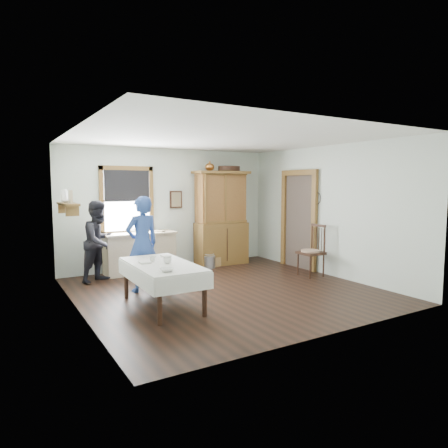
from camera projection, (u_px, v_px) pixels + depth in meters
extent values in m
cube|color=black|center=(225.00, 290.00, 7.17)|extent=(5.00, 5.00, 0.01)
cube|color=white|center=(225.00, 138.00, 6.90)|extent=(5.00, 5.00, 0.01)
cube|color=silver|center=(170.00, 208.00, 9.18)|extent=(5.00, 0.01, 2.70)
cube|color=silver|center=(330.00, 229.00, 4.90)|extent=(5.00, 0.01, 2.70)
cube|color=silver|center=(77.00, 222.00, 5.77)|extent=(0.01, 5.00, 2.70)
cube|color=silver|center=(328.00, 211.00, 8.31)|extent=(0.01, 5.00, 2.70)
cube|color=white|center=(127.00, 200.00, 8.63)|extent=(1.00, 0.02, 1.30)
cube|color=brown|center=(126.00, 168.00, 8.54)|extent=(1.18, 0.06, 0.09)
cube|color=brown|center=(128.00, 232.00, 8.68)|extent=(1.18, 0.06, 0.09)
cube|color=brown|center=(102.00, 201.00, 8.34)|extent=(0.09, 0.06, 1.48)
cube|color=brown|center=(151.00, 200.00, 8.89)|extent=(0.09, 0.06, 1.48)
cube|color=black|center=(127.00, 186.00, 8.56)|extent=(0.98, 0.03, 0.67)
cube|color=#483C33|center=(299.00, 222.00, 9.05)|extent=(0.03, 0.90, 2.10)
cube|color=brown|center=(314.00, 224.00, 8.60)|extent=(0.08, 0.12, 2.10)
cube|color=brown|center=(284.00, 220.00, 9.47)|extent=(0.08, 0.12, 2.10)
cube|color=brown|center=(299.00, 173.00, 8.93)|extent=(0.08, 1.14, 0.12)
cube|color=brown|center=(68.00, 204.00, 7.09)|extent=(0.24, 1.00, 0.04)
cube|color=brown|center=(72.00, 211.00, 6.76)|extent=(0.22, 0.03, 0.18)
cube|color=brown|center=(64.00, 208.00, 7.45)|extent=(0.22, 0.03, 0.18)
cube|color=#C9B18B|center=(71.00, 197.00, 6.82)|extent=(0.03, 0.22, 0.24)
cylinder|color=white|center=(64.00, 196.00, 7.38)|extent=(0.12, 0.12, 0.22)
cube|color=#351C12|center=(176.00, 199.00, 9.20)|extent=(0.30, 0.04, 0.40)
torus|color=black|center=(316.00, 193.00, 8.50)|extent=(0.01, 0.27, 0.27)
cube|color=#C9B18B|center=(140.00, 253.00, 8.56)|extent=(1.53, 0.58, 0.87)
cube|color=brown|center=(221.00, 218.00, 9.47)|extent=(1.33, 0.68, 2.21)
cube|color=silver|center=(162.00, 285.00, 6.17)|extent=(0.93, 1.73, 0.68)
cube|color=#351C12|center=(311.00, 250.00, 8.24)|extent=(0.50, 0.50, 1.08)
cube|color=#9FA1A7|center=(210.00, 262.00, 9.10)|extent=(0.30, 0.30, 0.27)
cube|color=tan|center=(212.00, 262.00, 9.25)|extent=(0.41, 0.32, 0.22)
imported|color=navy|center=(142.00, 247.00, 7.06)|extent=(0.62, 0.46, 1.57)
imported|color=black|center=(100.00, 244.00, 7.78)|extent=(0.90, 0.86, 1.47)
imported|color=white|center=(167.00, 260.00, 6.12)|extent=(0.16, 0.16, 0.10)
imported|color=white|center=(152.00, 259.00, 6.26)|extent=(0.13, 0.13, 0.10)
imported|color=white|center=(167.00, 270.00, 5.56)|extent=(0.26, 0.26, 0.06)
imported|color=#7C7052|center=(157.00, 232.00, 8.59)|extent=(0.25, 0.26, 0.02)
imported|color=white|center=(136.00, 230.00, 8.63)|extent=(0.23, 0.23, 0.06)
imported|color=white|center=(67.00, 201.00, 7.13)|extent=(0.22, 0.22, 0.05)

